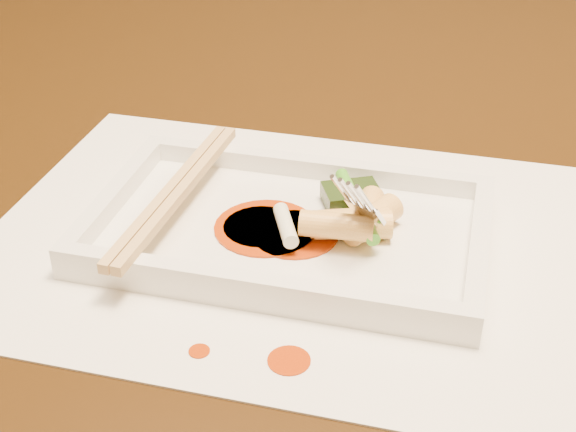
% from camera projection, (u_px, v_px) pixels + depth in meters
% --- Properties ---
extents(table, '(1.40, 0.90, 0.75)m').
position_uv_depth(table, '(301.00, 235.00, 0.72)').
color(table, black).
rests_on(table, ground).
extents(placemat, '(0.40, 0.30, 0.00)m').
position_uv_depth(placemat, '(288.00, 240.00, 0.54)').
color(placemat, white).
rests_on(placemat, table).
extents(sauce_splatter_a, '(0.02, 0.02, 0.00)m').
position_uv_depth(sauce_splatter_a, '(289.00, 360.00, 0.44)').
color(sauce_splatter_a, '#AF3305').
rests_on(sauce_splatter_a, placemat).
extents(sauce_splatter_b, '(0.01, 0.01, 0.00)m').
position_uv_depth(sauce_splatter_b, '(199.00, 351.00, 0.44)').
color(sauce_splatter_b, '#AF3305').
rests_on(sauce_splatter_b, placemat).
extents(plate_base, '(0.26, 0.16, 0.01)m').
position_uv_depth(plate_base, '(288.00, 234.00, 0.53)').
color(plate_base, white).
rests_on(plate_base, placemat).
extents(plate_rim_far, '(0.26, 0.01, 0.01)m').
position_uv_depth(plate_rim_far, '(313.00, 167.00, 0.59)').
color(plate_rim_far, white).
rests_on(plate_rim_far, plate_base).
extents(plate_rim_near, '(0.26, 0.01, 0.01)m').
position_uv_depth(plate_rim_near, '(257.00, 286.00, 0.47)').
color(plate_rim_near, white).
rests_on(plate_rim_near, plate_base).
extents(plate_rim_left, '(0.01, 0.14, 0.01)m').
position_uv_depth(plate_rim_left, '(115.00, 196.00, 0.55)').
color(plate_rim_left, white).
rests_on(plate_rim_left, plate_base).
extents(plate_rim_right, '(0.01, 0.14, 0.01)m').
position_uv_depth(plate_rim_right, '(479.00, 246.00, 0.50)').
color(plate_rim_right, white).
rests_on(plate_rim_right, plate_base).
extents(veg_piece, '(0.05, 0.04, 0.01)m').
position_uv_depth(veg_piece, '(351.00, 196.00, 0.55)').
color(veg_piece, black).
rests_on(veg_piece, plate_base).
extents(scallion_white, '(0.03, 0.04, 0.01)m').
position_uv_depth(scallion_white, '(286.00, 225.00, 0.51)').
color(scallion_white, '#EAEACC').
rests_on(scallion_white, plate_base).
extents(scallion_green, '(0.04, 0.08, 0.01)m').
position_uv_depth(scallion_green, '(357.00, 205.00, 0.53)').
color(scallion_green, '#349217').
rests_on(scallion_green, plate_base).
extents(chopstick_a, '(0.02, 0.19, 0.01)m').
position_uv_depth(chopstick_a, '(170.00, 190.00, 0.54)').
color(chopstick_a, tan).
rests_on(chopstick_a, plate_rim_near).
extents(chopstick_b, '(0.02, 0.19, 0.01)m').
position_uv_depth(chopstick_b, '(181.00, 192.00, 0.54)').
color(chopstick_b, tan).
rests_on(chopstick_b, plate_rim_near).
extents(fork, '(0.09, 0.10, 0.14)m').
position_uv_depth(fork, '(405.00, 128.00, 0.49)').
color(fork, silver).
rests_on(fork, plate_base).
extents(sauce_blob_0, '(0.07, 0.07, 0.00)m').
position_uv_depth(sauce_blob_0, '(266.00, 227.00, 0.53)').
color(sauce_blob_0, '#AF3305').
rests_on(sauce_blob_0, plate_base).
extents(sauce_blob_1, '(0.05, 0.05, 0.00)m').
position_uv_depth(sauce_blob_1, '(261.00, 227.00, 0.53)').
color(sauce_blob_1, '#AF3305').
rests_on(sauce_blob_1, plate_base).
extents(sauce_blob_2, '(0.06, 0.06, 0.00)m').
position_uv_depth(sauce_blob_2, '(295.00, 234.00, 0.53)').
color(sauce_blob_2, '#AF3305').
rests_on(sauce_blob_2, plate_base).
extents(rice_cake_0, '(0.05, 0.04, 0.02)m').
position_uv_depth(rice_cake_0, '(349.00, 222.00, 0.52)').
color(rice_cake_0, '#F7D173').
rests_on(rice_cake_0, plate_base).
extents(rice_cake_1, '(0.04, 0.05, 0.02)m').
position_uv_depth(rice_cake_1, '(372.00, 219.00, 0.52)').
color(rice_cake_1, '#F7D173').
rests_on(rice_cake_1, plate_base).
extents(rice_cake_2, '(0.05, 0.02, 0.02)m').
position_uv_depth(rice_cake_2, '(337.00, 226.00, 0.51)').
color(rice_cake_2, '#F7D173').
rests_on(rice_cake_2, plate_base).
extents(rice_cake_3, '(0.05, 0.03, 0.02)m').
position_uv_depth(rice_cake_3, '(353.00, 225.00, 0.52)').
color(rice_cake_3, '#F7D173').
rests_on(rice_cake_3, plate_base).
extents(rice_cake_4, '(0.02, 0.04, 0.02)m').
position_uv_depth(rice_cake_4, '(367.00, 212.00, 0.53)').
color(rice_cake_4, '#F7D173').
rests_on(rice_cake_4, plate_base).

